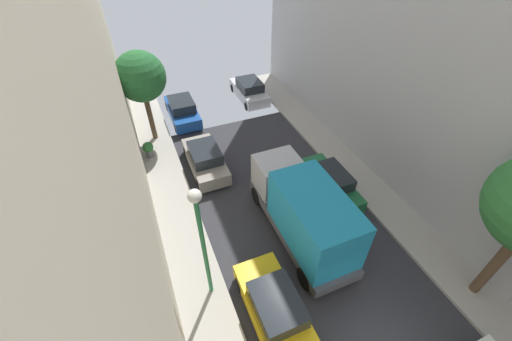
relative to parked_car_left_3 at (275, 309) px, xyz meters
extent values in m
cube|color=#A8A399|center=(7.70, -2.52, -0.64)|extent=(2.00, 44.00, 0.15)
cube|color=gold|center=(0.00, 0.04, -0.17)|extent=(1.76, 4.20, 0.76)
cube|color=#1E2328|center=(0.00, -0.11, 0.53)|extent=(1.56, 2.10, 0.64)
cylinder|color=black|center=(-0.78, 1.59, -0.40)|extent=(0.22, 0.64, 0.64)
cylinder|color=black|center=(0.78, 1.59, -0.40)|extent=(0.22, 0.64, 0.64)
cube|color=gray|center=(0.00, 9.41, -0.17)|extent=(1.76, 4.20, 0.76)
cube|color=#1E2328|center=(0.00, 9.26, 0.53)|extent=(1.56, 2.10, 0.64)
cylinder|color=black|center=(-0.78, 10.96, -0.40)|extent=(0.22, 0.64, 0.64)
cylinder|color=black|center=(0.78, 10.96, -0.40)|extent=(0.22, 0.64, 0.64)
cylinder|color=black|center=(-0.78, 7.86, -0.40)|extent=(0.22, 0.64, 0.64)
cylinder|color=black|center=(0.78, 7.86, -0.40)|extent=(0.22, 0.64, 0.64)
cube|color=#194799|center=(0.00, 15.26, -0.17)|extent=(1.76, 4.20, 0.76)
cube|color=#1E2328|center=(0.00, 15.11, 0.53)|extent=(1.56, 2.10, 0.64)
cylinder|color=black|center=(-0.78, 16.81, -0.40)|extent=(0.22, 0.64, 0.64)
cylinder|color=black|center=(0.78, 16.81, -0.40)|extent=(0.22, 0.64, 0.64)
cylinder|color=black|center=(-0.78, 13.71, -0.40)|extent=(0.22, 0.64, 0.64)
cylinder|color=black|center=(0.78, 13.71, -0.40)|extent=(0.22, 0.64, 0.64)
cube|color=#1E6638|center=(5.40, 5.00, -0.17)|extent=(1.76, 4.20, 0.76)
cube|color=#1E2328|center=(5.40, 4.85, 0.53)|extent=(1.56, 2.10, 0.64)
cylinder|color=black|center=(4.62, 6.55, -0.40)|extent=(0.22, 0.64, 0.64)
cylinder|color=black|center=(6.18, 6.55, -0.40)|extent=(0.22, 0.64, 0.64)
cylinder|color=black|center=(4.62, 3.45, -0.40)|extent=(0.22, 0.64, 0.64)
cylinder|color=black|center=(6.18, 3.45, -0.40)|extent=(0.22, 0.64, 0.64)
cube|color=silver|center=(5.40, 16.20, -0.17)|extent=(1.76, 4.20, 0.76)
cube|color=#1E2328|center=(5.40, 16.05, 0.53)|extent=(1.56, 2.10, 0.64)
cylinder|color=black|center=(4.62, 17.75, -0.40)|extent=(0.22, 0.64, 0.64)
cylinder|color=black|center=(6.18, 17.75, -0.40)|extent=(0.22, 0.64, 0.64)
cylinder|color=black|center=(4.62, 14.65, -0.40)|extent=(0.22, 0.64, 0.64)
cylinder|color=black|center=(6.18, 14.65, -0.40)|extent=(0.22, 0.64, 0.64)
cube|color=#4C4C51|center=(2.70, 3.16, 0.01)|extent=(2.20, 6.60, 0.50)
cube|color=#B7B7BC|center=(2.70, 5.56, 1.11)|extent=(2.10, 1.80, 1.70)
cube|color=#1E8CB7|center=(2.70, 2.16, 1.46)|extent=(2.24, 4.20, 2.40)
cylinder|color=black|center=(1.72, 5.76, -0.24)|extent=(0.30, 0.96, 0.96)
cylinder|color=black|center=(3.68, 5.76, -0.24)|extent=(0.30, 0.96, 0.96)
cylinder|color=black|center=(1.72, 0.76, -0.24)|extent=(0.30, 0.96, 0.96)
cylinder|color=black|center=(3.68, 0.76, -0.24)|extent=(0.30, 0.96, 0.96)
cylinder|color=brown|center=(-2.24, 13.50, 0.98)|extent=(0.31, 0.31, 3.10)
sphere|color=#23602D|center=(-2.24, 13.50, 3.61)|extent=(2.88, 2.88, 2.88)
cylinder|color=brown|center=(7.87, -2.09, 1.25)|extent=(0.36, 0.36, 3.63)
cylinder|color=slate|center=(-2.85, 11.64, -0.36)|extent=(0.41, 0.41, 0.42)
sphere|color=#2D7233|center=(-2.85, 11.64, 0.10)|extent=(0.63, 0.63, 0.63)
cylinder|color=#26723F|center=(-1.90, 1.92, 2.01)|extent=(0.16, 0.16, 5.16)
sphere|color=white|center=(-1.90, 1.92, 4.81)|extent=(0.44, 0.44, 0.44)
camera|label=1|loc=(-2.74, -4.77, 11.49)|focal=22.44mm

